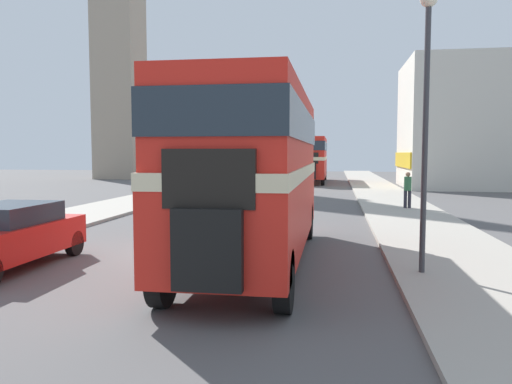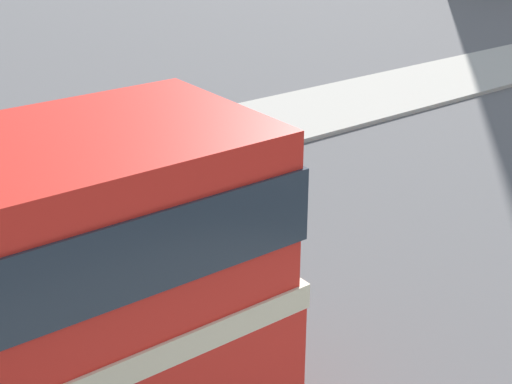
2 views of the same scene
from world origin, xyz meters
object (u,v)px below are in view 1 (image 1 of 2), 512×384
double_decker_bus (256,163)px  street_lamp (426,90)px  bus_distant (312,156)px  pedestrian_walking (408,188)px  car_parked_near (5,235)px

double_decker_bus → street_lamp: street_lamp is taller
bus_distant → street_lamp: size_ratio=1.85×
bus_distant → pedestrian_walking: bearing=-76.0°
street_lamp → double_decker_bus: bearing=167.0°
double_decker_bus → bus_distant: 33.68m
bus_distant → street_lamp: bearing=-83.5°
double_decker_bus → bus_distant: (-0.20, 33.68, -0.01)m
street_lamp → car_parked_near: bearing=-176.3°
car_parked_near → street_lamp: size_ratio=0.71×
double_decker_bus → car_parked_near: double_decker_bus is taller
car_parked_near → pedestrian_walking: pedestrian_walking is taller
car_parked_near → street_lamp: street_lamp is taller
double_decker_bus → car_parked_near: bearing=-165.4°
bus_distant → car_parked_near: bearing=-98.7°
car_parked_near → street_lamp: 9.86m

